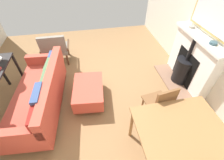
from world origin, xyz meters
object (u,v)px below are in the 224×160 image
sofa (41,94)px  dining_chair_near_fireplace (161,103)px  fireplace (189,63)px  mantel_bowl_far (213,43)px  mantel_bowl_near (192,27)px  ottoman (89,91)px  armchair_accent (55,48)px  dining_table (180,132)px

sofa → dining_chair_near_fireplace: size_ratio=2.19×
sofa → dining_chair_near_fireplace: 2.12m
fireplace → dining_chair_near_fireplace: bearing=40.6°
mantel_bowl_far → mantel_bowl_near: bearing=-90.0°
ottoman → dining_chair_near_fireplace: dining_chair_near_fireplace is taller
mantel_bowl_far → armchair_accent: bearing=-27.7°
mantel_bowl_far → dining_table: (1.10, 1.19, -0.50)m
armchair_accent → dining_chair_near_fireplace: (-1.83, 2.14, 0.06)m
mantel_bowl_near → dining_table: (1.10, 1.85, -0.50)m
mantel_bowl_near → ottoman: size_ratio=0.14×
mantel_bowl_near → sofa: 3.23m
ottoman → armchair_accent: size_ratio=1.05×
dining_chair_near_fireplace → sofa: bearing=-19.4°
fireplace → dining_table: size_ratio=1.21×
dining_chair_near_fireplace → mantel_bowl_far: bearing=-150.7°
fireplace → mantel_bowl_far: bearing=96.6°
mantel_bowl_far → dining_chair_near_fireplace: mantel_bowl_far is taller
sofa → armchair_accent: 1.45m
dining_table → dining_chair_near_fireplace: 0.59m
sofa → dining_table: (-1.98, 1.28, 0.28)m
mantel_bowl_near → dining_chair_near_fireplace: 1.78m
mantel_bowl_near → armchair_accent: (2.92, -0.87, -0.68)m
dining_chair_near_fireplace → dining_table: bearing=88.8°
sofa → armchair_accent: bearing=-96.3°
fireplace → armchair_accent: fireplace is taller
mantel_bowl_near → dining_table: size_ratio=0.11×
mantel_bowl_far → sofa: (3.08, -0.09, -0.78)m
sofa → mantel_bowl_near: bearing=-169.5°
sofa → mantel_bowl_far: bearing=178.4°
sofa → dining_chair_near_fireplace: bearing=160.6°
mantel_bowl_near → dining_chair_near_fireplace: mantel_bowl_near is taller
mantel_bowl_near → dining_table: 2.21m
fireplace → sofa: bearing=3.8°
sofa → ottoman: 0.87m
ottoman → fireplace: bearing=-175.5°
fireplace → sofa: (3.04, 0.20, -0.13)m
armchair_accent → ottoman: bearing=116.5°
dining_chair_near_fireplace → mantel_bowl_near: bearing=-130.5°
fireplace → sofa: fireplace is taller
fireplace → mantel_bowl_far: size_ratio=10.36×
dining_table → dining_chair_near_fireplace: (-0.01, -0.58, -0.12)m
ottoman → dining_table: (-1.12, 1.31, 0.41)m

